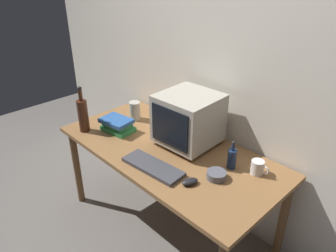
{
  "coord_description": "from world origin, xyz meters",
  "views": [
    {
      "loc": [
        1.37,
        -1.32,
        1.91
      ],
      "look_at": [
        0.0,
        0.0,
        0.9
      ],
      "focal_mm": 34.57,
      "sensor_mm": 36.0,
      "label": 1
    }
  ],
  "objects": [
    {
      "name": "book_stack",
      "position": [
        -0.46,
        -0.1,
        0.77
      ],
      "size": [
        0.26,
        0.2,
        0.1
      ],
      "color": "#33894C",
      "rests_on": "desk"
    },
    {
      "name": "bottle_short",
      "position": [
        0.44,
        0.13,
        0.79
      ],
      "size": [
        0.06,
        0.06,
        0.19
      ],
      "color": "navy",
      "rests_on": "desk"
    },
    {
      "name": "mug",
      "position": [
        0.59,
        0.2,
        0.77
      ],
      "size": [
        0.12,
        0.08,
        0.09
      ],
      "color": "white",
      "rests_on": "desk"
    },
    {
      "name": "metal_canister",
      "position": [
        -0.52,
        0.13,
        0.8
      ],
      "size": [
        0.09,
        0.09,
        0.15
      ],
      "primitive_type": "cylinder",
      "color": "#B7B2A8",
      "rests_on": "desk"
    },
    {
      "name": "back_wall",
      "position": [
        0.0,
        0.45,
        1.25
      ],
      "size": [
        4.0,
        0.08,
        2.5
      ],
      "primitive_type": "cube",
      "color": "silver",
      "rests_on": "ground"
    },
    {
      "name": "desk",
      "position": [
        0.0,
        0.0,
        0.64
      ],
      "size": [
        1.62,
        0.79,
        0.72
      ],
      "color": "olive",
      "rests_on": "ground"
    },
    {
      "name": "bottle_tall",
      "position": [
        -0.64,
        -0.27,
        0.86
      ],
      "size": [
        0.08,
        0.08,
        0.36
      ],
      "color": "#472314",
      "rests_on": "desk"
    },
    {
      "name": "computer_mouse",
      "position": [
        0.37,
        -0.18,
        0.74
      ],
      "size": [
        0.09,
        0.11,
        0.04
      ],
      "primitive_type": "ellipsoid",
      "rotation": [
        0.0,
        0.0,
        -0.34
      ],
      "color": "black",
      "rests_on": "desk"
    },
    {
      "name": "keyboard",
      "position": [
        0.1,
        -0.23,
        0.73
      ],
      "size": [
        0.43,
        0.19,
        0.02
      ],
      "primitive_type": "cube",
      "rotation": [
        0.0,
        0.0,
        0.09
      ],
      "color": "#3F3F47",
      "rests_on": "desk"
    },
    {
      "name": "cd_spindle",
      "position": [
        0.44,
        -0.02,
        0.74
      ],
      "size": [
        0.12,
        0.12,
        0.04
      ],
      "primitive_type": "cylinder",
      "color": "#595B66",
      "rests_on": "desk"
    },
    {
      "name": "crt_monitor",
      "position": [
        0.04,
        0.15,
        0.91
      ],
      "size": [
        0.4,
        0.4,
        0.37
      ],
      "color": "#B2AD9E",
      "rests_on": "desk"
    },
    {
      "name": "ground_plane",
      "position": [
        0.0,
        0.0,
        0.0
      ],
      "size": [
        6.0,
        6.0,
        0.0
      ],
      "primitive_type": "plane",
      "color": "slate"
    }
  ]
}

